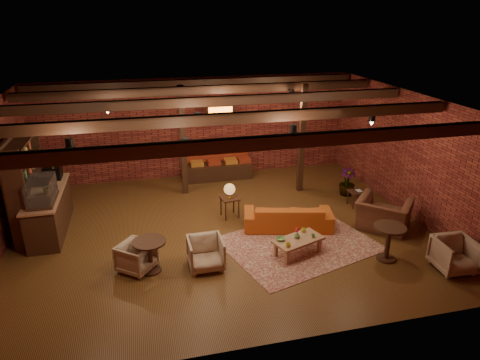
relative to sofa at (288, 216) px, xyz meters
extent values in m
plane|color=#36220D|center=(-1.65, 0.22, -0.32)|extent=(10.00, 10.00, 0.00)
cube|color=black|center=(-1.65, 0.22, 2.88)|extent=(10.00, 8.00, 0.02)
cube|color=maroon|center=(-1.65, 4.22, 1.28)|extent=(10.00, 0.02, 3.20)
cube|color=maroon|center=(-1.65, -3.78, 1.28)|extent=(10.00, 0.02, 3.20)
cube|color=maroon|center=(3.35, 0.22, 1.28)|extent=(0.02, 8.00, 3.20)
cylinder|color=black|center=(-1.65, 1.82, 2.53)|extent=(9.60, 0.12, 0.12)
cube|color=black|center=(-2.25, 2.82, 1.28)|extent=(0.16, 0.16, 3.20)
cube|color=black|center=(1.15, 2.22, 1.28)|extent=(0.16, 0.16, 3.20)
imported|color=#337F33|center=(-5.65, 1.42, 0.90)|extent=(0.35, 0.39, 0.30)
cube|color=orange|center=(-1.05, 3.32, 2.03)|extent=(0.86, 0.06, 0.30)
cube|color=maroon|center=(-0.02, -0.84, -0.31)|extent=(3.89, 3.37, 0.01)
imported|color=#AF4C18|center=(0.00, 0.00, 0.00)|extent=(2.33, 1.34, 0.64)
cube|color=#8E5F42|center=(-0.20, -1.25, 0.04)|extent=(1.24, 0.90, 0.05)
cube|color=#8E5F42|center=(-0.57, -1.60, -0.15)|extent=(0.07, 0.07, 0.33)
cube|color=#8E5F42|center=(0.30, -1.28, -0.15)|extent=(0.07, 0.07, 0.33)
cube|color=#8E5F42|center=(-0.71, -1.22, -0.15)|extent=(0.07, 0.07, 0.33)
cube|color=#8E5F42|center=(0.17, -0.91, -0.15)|extent=(0.07, 0.07, 0.33)
imported|color=gold|center=(-0.54, -1.52, 0.11)|extent=(0.14, 0.14, 0.09)
imported|color=#54873D|center=(0.14, -1.27, 0.11)|extent=(0.11, 0.11, 0.08)
imported|color=gold|center=(0.03, -0.98, 0.11)|extent=(0.14, 0.14, 0.09)
imported|color=#54873D|center=(-0.60, -1.21, 0.09)|extent=(0.25, 0.25, 0.05)
imported|color=#54873D|center=(-0.22, -1.21, 0.12)|extent=(0.13, 0.13, 0.11)
sphere|color=red|center=(-0.22, -1.21, 0.27)|extent=(0.10, 0.10, 0.10)
cube|color=black|center=(-1.29, 0.94, 0.21)|extent=(0.51, 0.51, 0.04)
cylinder|color=black|center=(-1.29, 0.94, -0.06)|extent=(0.04, 0.04, 0.51)
cylinder|color=olive|center=(-1.29, 0.94, 0.25)|extent=(0.15, 0.15, 0.02)
cylinder|color=olive|center=(-1.29, 0.94, 0.32)|extent=(0.04, 0.04, 0.21)
sphere|color=orange|center=(-1.29, 0.94, 0.47)|extent=(0.30, 0.30, 0.30)
cylinder|color=black|center=(-3.43, -1.18, 0.38)|extent=(0.69, 0.69, 0.04)
cylinder|color=black|center=(-3.43, -1.18, 0.04)|extent=(0.10, 0.10, 0.67)
cylinder|color=black|center=(-3.43, -1.18, -0.30)|extent=(0.41, 0.41, 0.04)
imported|color=beige|center=(-3.71, -1.07, 0.02)|extent=(0.91, 0.91, 0.69)
imported|color=beige|center=(-2.29, -1.30, 0.05)|extent=(0.73, 0.69, 0.75)
imported|color=brown|center=(2.28, -0.61, 0.22)|extent=(1.44, 1.42, 1.07)
cube|color=black|center=(2.27, 0.77, 0.11)|extent=(0.41, 0.41, 0.04)
cylinder|color=black|center=(2.27, 0.77, -0.11)|extent=(0.04, 0.04, 0.41)
imported|color=black|center=(2.27, 0.77, 0.13)|extent=(0.15, 0.20, 0.02)
cylinder|color=black|center=(1.61, -1.91, 0.47)|extent=(0.69, 0.69, 0.04)
cylinder|color=black|center=(1.61, -1.91, 0.08)|extent=(0.11, 0.11, 0.75)
cylinder|color=black|center=(1.61, -1.91, -0.30)|extent=(0.41, 0.41, 0.04)
imported|color=beige|center=(2.75, -2.60, 0.07)|extent=(0.80, 0.76, 0.79)
imported|color=#4C7F4C|center=(2.37, 1.53, 0.91)|extent=(1.68, 1.68, 2.47)
camera|label=1|loc=(-3.40, -9.04, 4.79)|focal=32.00mm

